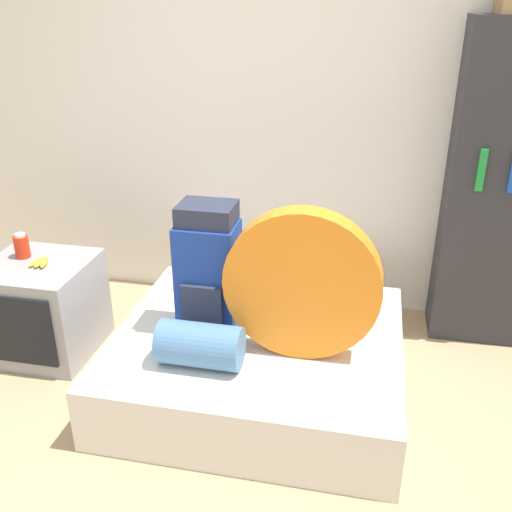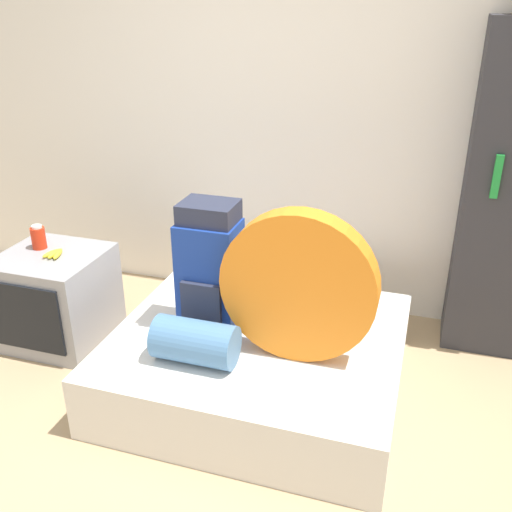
# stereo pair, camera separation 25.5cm
# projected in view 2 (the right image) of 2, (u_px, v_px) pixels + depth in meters

# --- Properties ---
(ground_plane) EXTENTS (16.00, 16.00, 0.00)m
(ground_plane) POSITION_uv_depth(u_px,v_px,m) (181.00, 488.00, 2.52)
(ground_plane) COLOR tan
(wall_back) EXTENTS (8.00, 0.05, 2.60)m
(wall_back) POSITION_uv_depth(u_px,v_px,m) (293.00, 114.00, 3.61)
(wall_back) COLOR white
(wall_back) RESTS_ON ground_plane
(bed) EXTENTS (1.50, 1.36, 0.34)m
(bed) POSITION_uv_depth(u_px,v_px,m) (258.00, 360.00, 3.11)
(bed) COLOR silver
(bed) RESTS_ON ground_plane
(backpack) EXTENTS (0.31, 0.27, 0.70)m
(backpack) POSITION_uv_depth(u_px,v_px,m) (210.00, 269.00, 2.97)
(backpack) COLOR navy
(backpack) RESTS_ON bed
(tent_bag) EXTENTS (0.76, 0.13, 0.76)m
(tent_bag) POSITION_uv_depth(u_px,v_px,m) (299.00, 286.00, 2.71)
(tent_bag) COLOR orange
(tent_bag) RESTS_ON bed
(sleeping_roll) EXTENTS (0.41, 0.22, 0.22)m
(sleeping_roll) POSITION_uv_depth(u_px,v_px,m) (195.00, 342.00, 2.76)
(sleeping_roll) COLOR teal
(sleeping_roll) RESTS_ON bed
(television) EXTENTS (0.60, 0.59, 0.58)m
(television) POSITION_uv_depth(u_px,v_px,m) (56.00, 297.00, 3.51)
(television) COLOR #939399
(television) RESTS_ON ground_plane
(canister) EXTENTS (0.09, 0.09, 0.15)m
(canister) POSITION_uv_depth(u_px,v_px,m) (38.00, 237.00, 3.46)
(canister) COLOR red
(canister) RESTS_ON television
(banana_bunch) EXTENTS (0.11, 0.14, 0.03)m
(banana_bunch) POSITION_uv_depth(u_px,v_px,m) (55.00, 254.00, 3.37)
(banana_bunch) COLOR yellow
(banana_bunch) RESTS_ON television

